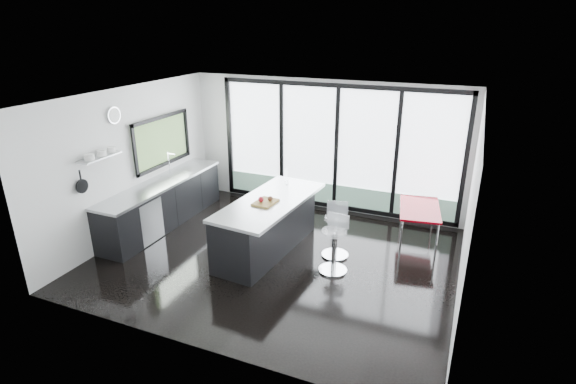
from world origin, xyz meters
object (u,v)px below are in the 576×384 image
at_px(bar_stool_near, 334,251).
at_px(bar_stool_far, 336,236).
at_px(red_table, 418,224).
at_px(island, 267,225).

distance_m(bar_stool_near, bar_stool_far, 0.53).
distance_m(bar_stool_far, red_table, 1.73).
xyz_separation_m(island, bar_stool_near, (1.32, -0.24, -0.13)).
relative_size(island, bar_stool_near, 3.34).
xyz_separation_m(island, bar_stool_far, (1.20, 0.27, -0.13)).
relative_size(bar_stool_near, red_table, 0.61).
distance_m(island, bar_stool_far, 1.24).
bearing_deg(bar_stool_near, red_table, 62.16).
height_order(island, bar_stool_near, island).
distance_m(bar_stool_near, red_table, 2.05).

